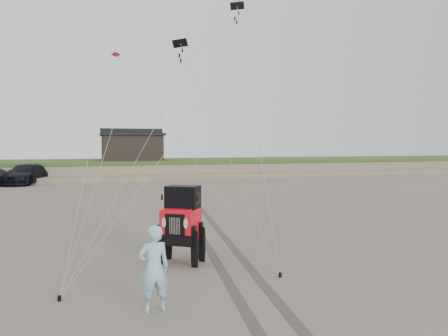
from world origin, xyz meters
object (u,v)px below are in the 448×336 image
at_px(cabin, 132,146).
at_px(man, 154,268).
at_px(truck_c, 26,174).
at_px(jeep, 181,233).

bearing_deg(cabin, man, -95.28).
xyz_separation_m(cabin, truck_c, (-9.61, -6.54, -2.39)).
bearing_deg(jeep, cabin, 119.57).
height_order(truck_c, man, man).
height_order(cabin, truck_c, cabin).
bearing_deg(cabin, truck_c, -145.78).
xyz_separation_m(cabin, man, (-3.56, -38.54, -2.37)).
relative_size(cabin, jeep, 1.37).
relative_size(truck_c, man, 3.36).
bearing_deg(jeep, truck_c, 137.60).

